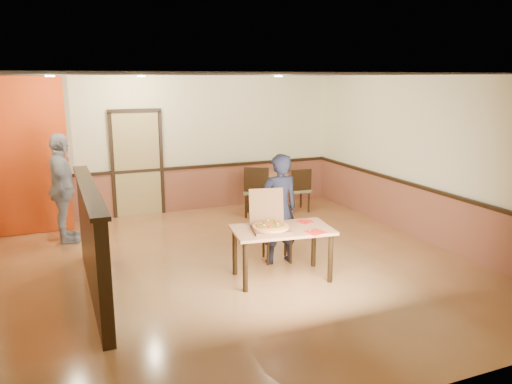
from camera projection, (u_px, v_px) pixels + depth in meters
floor at (234, 267)px, 7.45m from camera, size 7.00×7.00×0.00m
ceiling at (232, 74)px, 6.82m from camera, size 7.00×7.00×0.00m
wall_back at (175, 145)px, 10.28m from camera, size 7.00×0.00×7.00m
wall_right at (428, 160)px, 8.44m from camera, size 0.00×7.00×7.00m
wainscot_back at (177, 190)px, 10.47m from camera, size 7.00×0.04×0.90m
chair_rail_back at (177, 168)px, 10.34m from camera, size 7.00×0.06×0.06m
wainscot_right at (422, 214)px, 8.64m from camera, size 0.04×7.00×0.90m
chair_rail_right at (423, 188)px, 8.53m from camera, size 0.06×7.00×0.06m
back_door at (137, 164)px, 10.02m from camera, size 0.90×0.06×2.10m
booth_partition at (92, 240)px, 6.35m from camera, size 0.20×3.10×1.44m
red_accent_panel at (20, 157)px, 8.75m from camera, size 1.60×0.20×2.78m
spot_a at (50, 76)px, 7.58m from camera, size 0.14×0.14×0.02m
spot_b at (141, 76)px, 8.77m from camera, size 0.14×0.14×0.02m
spot_c at (279, 76)px, 8.69m from camera, size 0.14×0.14×0.02m
main_table at (282, 236)px, 6.90m from camera, size 1.45×0.95×0.73m
diner_chair at (276, 230)px, 7.68m from camera, size 0.51×0.51×0.86m
side_chair_left at (257, 189)px, 10.02m from camera, size 0.69×0.69×1.04m
side_chair_right at (298, 188)px, 10.38m from camera, size 0.48×0.48×0.93m
side_table at (267, 182)px, 10.76m from camera, size 0.80×0.80×0.74m
diner at (279, 209)px, 7.46m from camera, size 0.62×0.41×1.68m
passerby at (62, 188)px, 8.39m from camera, size 0.50×1.12×1.87m
pizza_box at (270, 225)px, 6.81m from camera, size 0.60×0.66×0.52m
pizza at (271, 227)px, 6.77m from camera, size 0.56×0.56×0.03m
napkin_near at (315, 232)px, 6.70m from camera, size 0.28×0.28×0.01m
napkin_far at (305, 222)px, 7.19m from camera, size 0.26×0.26×0.01m
condiment at (265, 170)px, 10.76m from camera, size 0.06×0.06×0.15m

